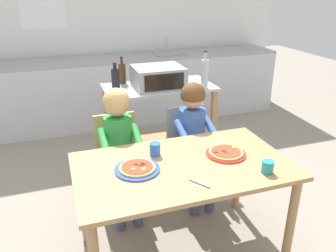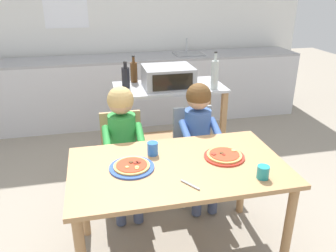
% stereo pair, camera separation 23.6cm
% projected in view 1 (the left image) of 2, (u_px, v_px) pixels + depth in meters
% --- Properties ---
extents(ground_plane, '(12.01, 12.01, 0.00)m').
position_uv_depth(ground_plane, '(140.00, 171.00, 3.53)').
color(ground_plane, gray).
extents(back_wall_tiled, '(5.23, 0.14, 2.70)m').
position_uv_depth(back_wall_tiled, '(103.00, 19.00, 4.62)').
color(back_wall_tiled, white).
rests_on(back_wall_tiled, ground).
extents(kitchen_counter, '(4.71, 0.60, 1.10)m').
position_uv_depth(kitchen_counter, '(113.00, 91.00, 4.62)').
color(kitchen_counter, silver).
rests_on(kitchen_counter, ground).
extents(kitchen_island_cart, '(1.04, 0.53, 0.90)m').
position_uv_depth(kitchen_island_cart, '(159.00, 116.00, 3.35)').
color(kitchen_island_cart, '#B7BABF').
rests_on(kitchen_island_cart, ground).
extents(toaster_oven, '(0.46, 0.39, 0.19)m').
position_uv_depth(toaster_oven, '(158.00, 77.00, 3.16)').
color(toaster_oven, '#999BA0').
rests_on(toaster_oven, kitchen_island_cart).
extents(bottle_tall_green_wine, '(0.07, 0.07, 0.35)m').
position_uv_depth(bottle_tall_green_wine, '(205.00, 73.00, 3.12)').
color(bottle_tall_green_wine, '#ADB7B2').
rests_on(bottle_tall_green_wine, kitchen_island_cart).
extents(bottle_slim_sauce, '(0.07, 0.07, 0.25)m').
position_uv_depth(bottle_slim_sauce, '(116.00, 78.00, 3.09)').
color(bottle_slim_sauce, black).
rests_on(bottle_slim_sauce, kitchen_island_cart).
extents(bottle_clear_vinegar, '(0.07, 0.07, 0.26)m').
position_uv_depth(bottle_clear_vinegar, '(122.00, 73.00, 3.28)').
color(bottle_clear_vinegar, '#4C2D14').
rests_on(bottle_clear_vinegar, kitchen_island_cart).
extents(dining_table, '(1.40, 0.81, 0.72)m').
position_uv_depth(dining_table, '(183.00, 177.00, 2.24)').
color(dining_table, '#AD7F51').
rests_on(dining_table, ground).
extents(dining_chair_left, '(0.36, 0.36, 0.81)m').
position_uv_depth(dining_chair_left, '(118.00, 156.00, 2.83)').
color(dining_chair_left, tan).
rests_on(dining_chair_left, ground).
extents(dining_chair_right, '(0.36, 0.36, 0.81)m').
position_uv_depth(dining_chair_right, '(189.00, 146.00, 3.00)').
color(dining_chair_right, gray).
rests_on(dining_chair_right, ground).
extents(child_in_green_shirt, '(0.32, 0.42, 1.06)m').
position_uv_depth(child_in_green_shirt, '(120.00, 137.00, 2.64)').
color(child_in_green_shirt, '#424C6B').
rests_on(child_in_green_shirt, ground).
extents(child_in_blue_striped_shirt, '(0.32, 0.42, 1.05)m').
position_uv_depth(child_in_blue_striped_shirt, '(195.00, 128.00, 2.82)').
color(child_in_blue_striped_shirt, '#424C6B').
rests_on(child_in_blue_striped_shirt, ground).
extents(pizza_plate_blue_rimmed, '(0.29, 0.29, 0.03)m').
position_uv_depth(pizza_plate_blue_rimmed, '(137.00, 168.00, 2.13)').
color(pizza_plate_blue_rimmed, '#3356B7').
rests_on(pizza_plate_blue_rimmed, dining_table).
extents(pizza_plate_red_rimmed, '(0.27, 0.27, 0.03)m').
position_uv_depth(pizza_plate_red_rimmed, '(226.00, 153.00, 2.32)').
color(pizza_plate_red_rimmed, red).
rests_on(pizza_plate_red_rimmed, dining_table).
extents(drinking_cup_blue, '(0.07, 0.07, 0.09)m').
position_uv_depth(drinking_cup_blue, '(155.00, 149.00, 2.30)').
color(drinking_cup_blue, blue).
rests_on(drinking_cup_blue, dining_table).
extents(drinking_cup_teal, '(0.07, 0.07, 0.08)m').
position_uv_depth(drinking_cup_teal, '(268.00, 167.00, 2.09)').
color(drinking_cup_teal, teal).
rests_on(drinking_cup_teal, dining_table).
extents(serving_spoon, '(0.09, 0.12, 0.01)m').
position_uv_depth(serving_spoon, '(200.00, 183.00, 1.99)').
color(serving_spoon, '#B7BABF').
rests_on(serving_spoon, dining_table).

